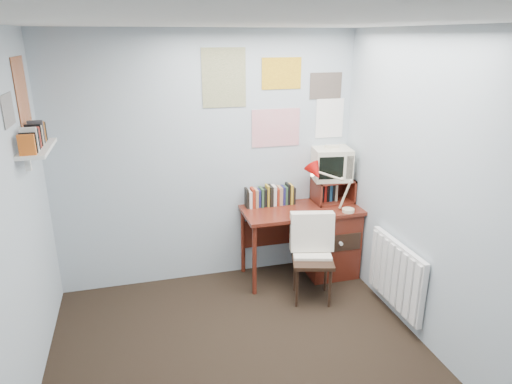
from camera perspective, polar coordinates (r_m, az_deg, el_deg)
back_wall at (r=4.54m, az=-6.04°, el=3.84°), size 3.00×0.02×2.50m
right_wall at (r=3.58m, az=23.54°, el=-1.88°), size 0.02×3.50×2.50m
ceiling at (r=2.67m, az=-0.41°, el=20.50°), size 3.00×3.50×0.02m
desk at (r=4.90m, az=8.54°, el=-5.62°), size 1.20×0.55×0.76m
desk_chair at (r=4.40m, az=7.09°, el=-8.51°), size 0.51×0.50×0.81m
desk_lamp at (r=4.57m, az=11.62°, el=0.13°), size 0.33×0.29×0.44m
tv_riser at (r=4.87m, az=9.58°, el=0.22°), size 0.40×0.30×0.25m
crt_tv at (r=4.79m, az=9.38°, el=3.72°), size 0.43×0.40×0.36m
book_row at (r=4.72m, az=2.23°, el=-0.33°), size 0.60×0.14×0.22m
radiator at (r=4.30m, az=17.13°, el=-9.83°), size 0.09×0.80×0.60m
wall_shelf at (r=3.84m, az=-25.69°, el=4.93°), size 0.20×0.62×0.24m
posters_back at (r=4.58m, az=2.56°, el=11.71°), size 1.20×0.01×0.90m
posters_left at (r=3.79m, az=-27.92°, el=10.34°), size 0.01×0.70×0.60m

